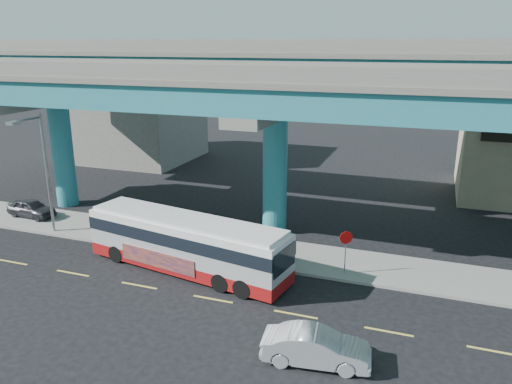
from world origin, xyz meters
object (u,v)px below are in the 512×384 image
(sedan, at_px, (316,347))
(stop_sign, at_px, (346,244))
(transit_bus, at_px, (186,242))
(parked_car, at_px, (31,208))
(street_lamp, at_px, (38,158))

(sedan, height_order, stop_sign, stop_sign)
(transit_bus, bearing_deg, parked_car, 175.34)
(transit_bus, height_order, stop_sign, transit_bus)
(parked_car, bearing_deg, sedan, -108.47)
(parked_car, xyz_separation_m, street_lamp, (3.28, -2.19, 4.20))
(transit_bus, distance_m, street_lamp, 10.98)
(parked_car, height_order, stop_sign, stop_sign)
(street_lamp, relative_size, stop_sign, 3.15)
(transit_bus, distance_m, parked_car, 14.13)
(parked_car, distance_m, stop_sign, 21.60)
(sedan, xyz_separation_m, parked_car, (-21.82, 9.01, 0.08))
(transit_bus, xyz_separation_m, street_lamp, (-10.37, 1.38, 3.34))
(transit_bus, relative_size, street_lamp, 1.59)
(parked_car, relative_size, street_lamp, 0.49)
(parked_car, height_order, street_lamp, street_lamp)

